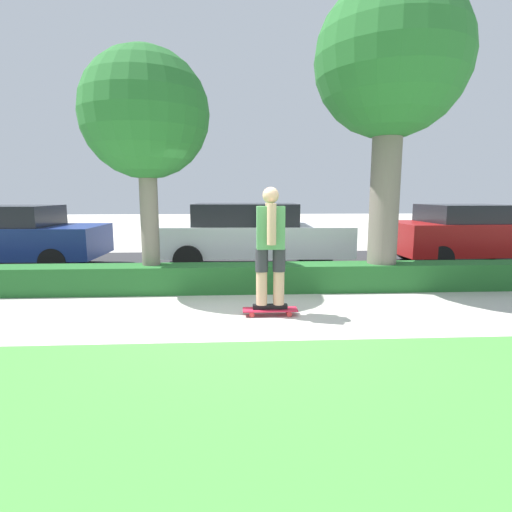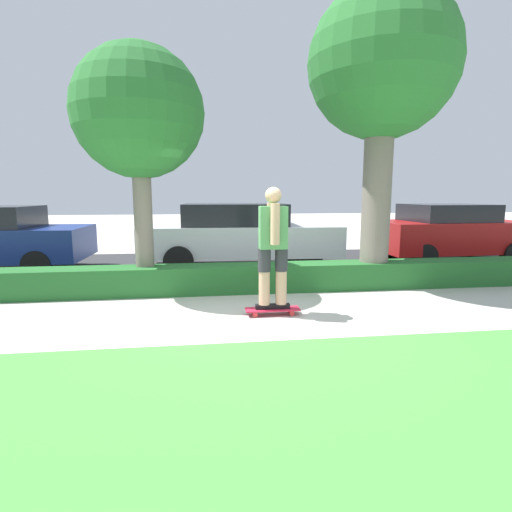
{
  "view_description": "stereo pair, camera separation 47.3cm",
  "coord_description": "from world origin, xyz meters",
  "px_view_note": "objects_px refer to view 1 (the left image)",
  "views": [
    {
      "loc": [
        -0.22,
        -5.64,
        1.79
      ],
      "look_at": [
        0.12,
        0.6,
        0.81
      ],
      "focal_mm": 28.0,
      "sensor_mm": 36.0,
      "label": 1
    },
    {
      "loc": [
        -0.69,
        -5.59,
        1.79
      ],
      "look_at": [
        0.12,
        0.6,
        0.81
      ],
      "focal_mm": 28.0,
      "sensor_mm": 36.0,
      "label": 2
    }
  ],
  "objects_px": {
    "skateboard": "(270,310)",
    "tree_mid": "(391,66)",
    "parked_car_middle": "(250,234)",
    "parked_car_front": "(12,236)",
    "skater_person": "(270,245)",
    "parked_car_rear": "(468,234)",
    "tree_near": "(145,117)"
  },
  "relations": [
    {
      "from": "skateboard",
      "to": "parked_car_front",
      "type": "distance_m",
      "value": 7.13
    },
    {
      "from": "parked_car_rear",
      "to": "tree_near",
      "type": "bearing_deg",
      "value": -163.91
    },
    {
      "from": "skater_person",
      "to": "parked_car_middle",
      "type": "bearing_deg",
      "value": 91.92
    },
    {
      "from": "skater_person",
      "to": "parked_car_middle",
      "type": "distance_m",
      "value": 3.99
    },
    {
      "from": "skater_person",
      "to": "tree_mid",
      "type": "relative_size",
      "value": 0.33
    },
    {
      "from": "skateboard",
      "to": "tree_mid",
      "type": "height_order",
      "value": "tree_mid"
    },
    {
      "from": "parked_car_middle",
      "to": "parked_car_rear",
      "type": "bearing_deg",
      "value": 2.6
    },
    {
      "from": "parked_car_front",
      "to": "tree_mid",
      "type": "bearing_deg",
      "value": -16.63
    },
    {
      "from": "parked_car_middle",
      "to": "parked_car_front",
      "type": "bearing_deg",
      "value": -178.57
    },
    {
      "from": "skateboard",
      "to": "parked_car_middle",
      "type": "bearing_deg",
      "value": 91.92
    },
    {
      "from": "parked_car_middle",
      "to": "parked_car_rear",
      "type": "relative_size",
      "value": 1.24
    },
    {
      "from": "skateboard",
      "to": "parked_car_front",
      "type": "height_order",
      "value": "parked_car_front"
    },
    {
      "from": "tree_mid",
      "to": "parked_car_rear",
      "type": "height_order",
      "value": "tree_mid"
    },
    {
      "from": "tree_near",
      "to": "tree_mid",
      "type": "bearing_deg",
      "value": -1.06
    },
    {
      "from": "skateboard",
      "to": "tree_mid",
      "type": "xyz_separation_m",
      "value": [
        2.24,
        1.55,
        3.92
      ]
    },
    {
      "from": "tree_near",
      "to": "skater_person",
      "type": "bearing_deg",
      "value": -38.36
    },
    {
      "from": "skater_person",
      "to": "parked_car_rear",
      "type": "relative_size",
      "value": 0.46
    },
    {
      "from": "tree_near",
      "to": "tree_mid",
      "type": "xyz_separation_m",
      "value": [
        4.3,
        -0.08,
        0.88
      ]
    },
    {
      "from": "skater_person",
      "to": "parked_car_rear",
      "type": "height_order",
      "value": "skater_person"
    },
    {
      "from": "skateboard",
      "to": "skater_person",
      "type": "relative_size",
      "value": 0.45
    },
    {
      "from": "parked_car_front",
      "to": "skateboard",
      "type": "bearing_deg",
      "value": -34.24
    },
    {
      "from": "skateboard",
      "to": "parked_car_rear",
      "type": "height_order",
      "value": "parked_car_rear"
    },
    {
      "from": "skater_person",
      "to": "parked_car_front",
      "type": "distance_m",
      "value": 7.1
    },
    {
      "from": "parked_car_front",
      "to": "parked_car_rear",
      "type": "xyz_separation_m",
      "value": [
        11.2,
        -0.05,
        0.01
      ]
    },
    {
      "from": "tree_mid",
      "to": "parked_car_rear",
      "type": "bearing_deg",
      "value": 38.12
    },
    {
      "from": "skateboard",
      "to": "parked_car_front",
      "type": "bearing_deg",
      "value": 145.08
    },
    {
      "from": "skateboard",
      "to": "parked_car_middle",
      "type": "height_order",
      "value": "parked_car_middle"
    },
    {
      "from": "tree_near",
      "to": "skateboard",
      "type": "bearing_deg",
      "value": -38.36
    },
    {
      "from": "skater_person",
      "to": "parked_car_rear",
      "type": "xyz_separation_m",
      "value": [
        5.38,
        4.01,
        -0.26
      ]
    },
    {
      "from": "skater_person",
      "to": "tree_mid",
      "type": "bearing_deg",
      "value": 34.61
    },
    {
      "from": "tree_near",
      "to": "parked_car_middle",
      "type": "height_order",
      "value": "tree_near"
    },
    {
      "from": "skater_person",
      "to": "tree_mid",
      "type": "height_order",
      "value": "tree_mid"
    }
  ]
}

